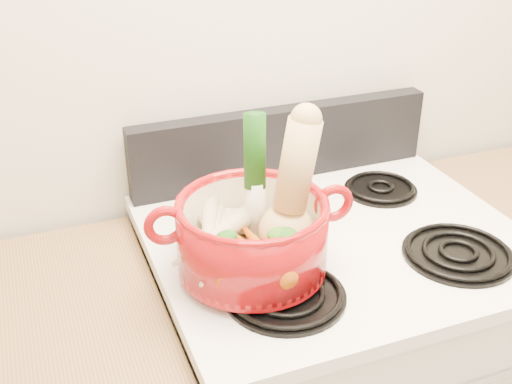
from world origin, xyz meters
name	(u,v)px	position (x,y,z in m)	size (l,w,h in m)	color
wall_back	(276,33)	(0.00, 1.75, 1.30)	(3.50, 0.02, 2.60)	silver
cooktop	(337,241)	(0.00, 1.40, 0.93)	(0.78, 0.67, 0.03)	white
control_backsplash	(282,143)	(0.00, 1.70, 1.04)	(0.76, 0.05, 0.18)	black
burner_front_left	(285,294)	(-0.19, 1.24, 0.96)	(0.22, 0.22, 0.02)	black
burner_front_right	(458,252)	(0.19, 1.24, 0.96)	(0.22, 0.22, 0.02)	black
burner_back_left	(231,217)	(-0.19, 1.54, 0.96)	(0.17, 0.17, 0.02)	black
burner_back_right	(381,188)	(0.19, 1.54, 0.96)	(0.17, 0.17, 0.02)	black
dutch_oven	(252,236)	(-0.22, 1.33, 1.04)	(0.28, 0.28, 0.14)	maroon
pot_handle_left	(165,225)	(-0.38, 1.35, 1.09)	(0.08, 0.08, 0.02)	maroon
pot_handle_right	(334,203)	(-0.06, 1.31, 1.09)	(0.08, 0.08, 0.02)	maroon
squash	(287,189)	(-0.16, 1.32, 1.13)	(0.11, 0.11, 0.27)	#DFB872
leek	(256,177)	(-0.19, 1.38, 1.13)	(0.04, 0.04, 0.27)	silver
ginger	(238,222)	(-0.22, 1.42, 1.02)	(0.09, 0.06, 0.05)	tan
parsnip_0	(222,240)	(-0.27, 1.36, 1.02)	(0.05, 0.05, 0.24)	beige
parsnip_1	(216,247)	(-0.29, 1.34, 1.03)	(0.04, 0.04, 0.20)	beige
parsnip_2	(215,225)	(-0.27, 1.40, 1.04)	(0.05, 0.05, 0.21)	beige
parsnip_3	(215,235)	(-0.29, 1.36, 1.04)	(0.04, 0.04, 0.20)	beige
parsnip_4	(208,228)	(-0.29, 1.38, 1.04)	(0.04, 0.04, 0.20)	beige
carrot_0	(252,254)	(-0.23, 1.30, 1.02)	(0.04, 0.04, 0.18)	#D2540A
carrot_1	(235,263)	(-0.27, 1.28, 1.02)	(0.03, 0.03, 0.13)	#C65509
carrot_2	(264,253)	(-0.22, 1.28, 1.03)	(0.04, 0.04, 0.19)	#C65409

